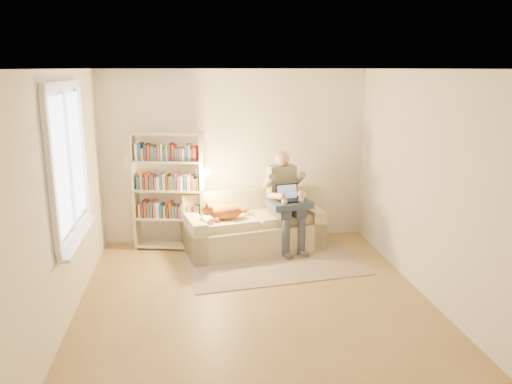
{
  "coord_description": "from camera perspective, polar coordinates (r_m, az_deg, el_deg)",
  "views": [
    {
      "loc": [
        -0.7,
        -5.22,
        2.61
      ],
      "look_at": [
        0.15,
        1.0,
        1.05
      ],
      "focal_mm": 35.0,
      "sensor_mm": 36.0,
      "label": 1
    }
  ],
  "objects": [
    {
      "name": "wall_front",
      "position": [
        3.32,
        5.16,
        -9.29
      ],
      "size": [
        4.0,
        0.02,
        2.6
      ],
      "primitive_type": "cube",
      "color": "silver",
      "rests_on": "floor"
    },
    {
      "name": "floor",
      "position": [
        5.88,
        -0.1,
        -12.37
      ],
      "size": [
        4.5,
        4.5,
        0.0
      ],
      "primitive_type": "plane",
      "color": "olive",
      "rests_on": "ground"
    },
    {
      "name": "rug",
      "position": [
        6.9,
        2.0,
        -8.18
      ],
      "size": [
        2.5,
        1.67,
        0.01
      ],
      "primitive_type": "cube",
      "rotation": [
        0.0,
        0.0,
        0.13
      ],
      "color": "gray",
      "rests_on": "floor"
    },
    {
      "name": "window",
      "position": [
        5.69,
        -20.2,
        0.6
      ],
      "size": [
        0.12,
        1.52,
        1.69
      ],
      "color": "white",
      "rests_on": "wall_left"
    },
    {
      "name": "cat",
      "position": [
        7.03,
        -3.78,
        -2.26
      ],
      "size": [
        0.69,
        0.35,
        0.26
      ],
      "rotation": [
        0.0,
        0.0,
        0.21
      ],
      "color": "orange",
      "rests_on": "sofa"
    },
    {
      "name": "ceiling",
      "position": [
        5.27,
        -0.12,
        13.89
      ],
      "size": [
        4.0,
        4.5,
        0.02
      ],
      "primitive_type": "cube",
      "color": "white",
      "rests_on": "wall_back"
    },
    {
      "name": "blanket",
      "position": [
        7.16,
        3.73,
        -1.32
      ],
      "size": [
        0.67,
        0.59,
        0.09
      ],
      "primitive_type": "cube",
      "rotation": [
        0.0,
        0.0,
        0.21
      ],
      "color": "#2D3A4F",
      "rests_on": "person"
    },
    {
      "name": "wall_back",
      "position": [
        7.62,
        -2.38,
        4.08
      ],
      "size": [
        4.0,
        0.02,
        2.6
      ],
      "primitive_type": "cube",
      "color": "silver",
      "rests_on": "floor"
    },
    {
      "name": "laptop",
      "position": [
        7.15,
        3.71,
        -0.52
      ],
      "size": [
        0.38,
        0.32,
        0.3
      ],
      "rotation": [
        0.0,
        0.0,
        0.21
      ],
      "color": "black",
      "rests_on": "blanket"
    },
    {
      "name": "bookshelf",
      "position": [
        7.31,
        -9.92,
        0.77
      ],
      "size": [
        1.14,
        0.55,
        1.74
      ],
      "rotation": [
        0.0,
        0.0,
        -0.21
      ],
      "color": "#C0B591",
      "rests_on": "floor"
    },
    {
      "name": "wall_right",
      "position": [
        6.02,
        19.11,
        0.65
      ],
      "size": [
        0.02,
        4.5,
        2.6
      ],
      "primitive_type": "cube",
      "color": "silver",
      "rests_on": "floor"
    },
    {
      "name": "person",
      "position": [
        7.27,
        3.32,
        -0.39
      ],
      "size": [
        0.51,
        0.7,
        1.44
      ],
      "rotation": [
        0.0,
        0.0,
        0.21
      ],
      "color": "gray",
      "rests_on": "sofa"
    },
    {
      "name": "wall_left",
      "position": [
        5.53,
        -21.1,
        -0.65
      ],
      "size": [
        0.02,
        4.5,
        2.6
      ],
      "primitive_type": "cube",
      "color": "silver",
      "rests_on": "floor"
    },
    {
      "name": "sofa",
      "position": [
        7.39,
        -0.42,
        -4.19
      ],
      "size": [
        2.11,
        1.28,
        0.84
      ],
      "rotation": [
        0.0,
        0.0,
        0.21
      ],
      "color": "#C5BA8B",
      "rests_on": "floor"
    }
  ]
}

